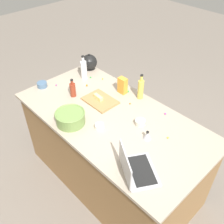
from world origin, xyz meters
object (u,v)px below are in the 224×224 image
mixing_bowl_large (70,117)px  kettle (89,62)px  cutting_board (100,101)px  butter_stick_left (98,97)px  kitchen_timer (147,135)px  candy_bag (122,85)px  ramekin_wide (99,126)px  bottle_vinegar (84,69)px  ramekin_medium (140,122)px  bottle_oil (141,89)px  laptop (135,169)px  ramekin_small (42,85)px  bottle_soy (73,89)px

mixing_bowl_large → kettle: size_ratio=1.24×
cutting_board → butter_stick_left: 0.04m
kitchen_timer → candy_bag: 0.69m
ramekin_wide → kitchen_timer: size_ratio=1.03×
cutting_board → kitchen_timer: bearing=174.9°
bottle_vinegar → ramekin_medium: bottle_vinegar is taller
mixing_bowl_large → butter_stick_left: bearing=-77.8°
bottle_oil → cutting_board: 0.41m
ramekin_medium → ramekin_wide: (0.21, 0.29, -0.00)m
ramekin_medium → mixing_bowl_large: bearing=44.5°
laptop → ramekin_small: bearing=-4.6°
mixing_bowl_large → ramekin_small: (0.67, -0.12, -0.03)m
ramekin_small → ramekin_wide: (-0.90, -0.02, -0.01)m
butter_stick_left → kitchen_timer: 0.68m
ramekin_small → ramekin_medium: (-1.11, -0.31, -0.00)m
bottle_oil → butter_stick_left: (0.26, 0.33, -0.07)m
bottle_vinegar → ramekin_medium: (-0.95, 0.13, -0.08)m
cutting_board → kettle: bearing=-30.7°
bottle_oil → ramekin_small: 1.04m
kettle → bottle_soy: bearing=123.6°
cutting_board → butter_stick_left: size_ratio=2.93×
mixing_bowl_large → cutting_board: (0.06, -0.40, -0.05)m
ramekin_small → kitchen_timer: bearing=-170.4°
cutting_board → ramekin_medium: (-0.50, -0.03, 0.01)m
bottle_oil → bottle_vinegar: (0.68, 0.17, 0.00)m
bottle_oil → bottle_soy: (0.49, 0.46, -0.03)m
kettle → ramekin_wide: bearing=145.1°
butter_stick_left → ramekin_small: bearing=24.9°
bottle_oil → cutting_board: bottle_oil is taller
butter_stick_left → laptop: bearing=155.3°
mixing_bowl_large → bottle_oil: size_ratio=1.00×
kitchen_timer → bottle_oil: bearing=-42.6°
bottle_vinegar → ramekin_small: bottle_vinegar is taller
bottle_vinegar → kettle: 0.22m
mixing_bowl_large → bottle_soy: 0.41m
laptop → kitchen_timer: bearing=-63.0°
bottle_soy → candy_bag: bottle_soy is taller
butter_stick_left → candy_bag: bearing=-104.6°
mixing_bowl_large → butter_stick_left: size_ratio=2.41×
kettle → butter_stick_left: kettle is taller
bottle_soy → ramekin_small: (0.36, 0.14, -0.05)m
laptop → bottle_vinegar: 1.39m
ramekin_small → ramekin_wide: ramekin_small is taller
kitchen_timer → ramekin_small: bearing=9.6°
laptop → kettle: (1.39, -0.73, 0.03)m
ramekin_small → mixing_bowl_large: bearing=169.6°
bottle_vinegar → bottle_oil: bearing=-166.3°
laptop → cutting_board: laptop is taller
mixing_bowl_large → bottle_vinegar: bottle_vinegar is taller
bottle_vinegar → ramekin_wide: bearing=150.2°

